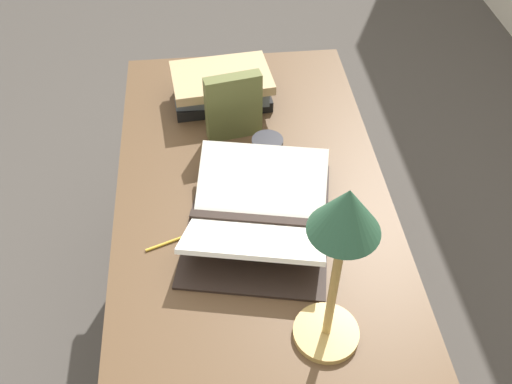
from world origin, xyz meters
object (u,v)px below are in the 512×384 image
Objects in this scene: coffee_mug at (267,151)px; book_stack_tall at (222,88)px; reading_lamp at (342,239)px; open_book at (258,215)px; book_standing_upright at (234,107)px; pencil at (177,239)px.

book_stack_tall is at bearing -159.64° from coffee_mug.
open_book is at bearing -161.38° from reading_lamp.
book_standing_upright is at bearing -162.66° from open_book.
book_standing_upright is (0.16, 0.03, 0.05)m from book_stack_tall.
open_book is at bearing -12.14° from coffee_mug.
pencil is (0.04, -0.20, -0.03)m from open_book.
open_book reaches higher than coffee_mug.
book_stack_tall is 0.90m from reading_lamp.
book_stack_tall is at bearing -161.49° from open_book.
open_book is 4.87× the size of coffee_mug.
book_stack_tall reaches higher than coffee_mug.
coffee_mug is (0.29, 0.11, -0.02)m from book_stack_tall.
book_stack_tall is 3.03× the size of coffee_mug.
coffee_mug is at bearing 179.75° from open_book.
coffee_mug is (0.13, 0.08, -0.06)m from book_standing_upright.
coffee_mug is 0.36m from pencil.
book_standing_upright is 0.73m from reading_lamp.
reading_lamp is at bearing 46.95° from pencil.
reading_lamp is (0.84, 0.17, 0.27)m from book_stack_tall.
open_book is 3.27× the size of pencil.
open_book is 0.46m from reading_lamp.
open_book is 1.61× the size of book_stack_tall.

